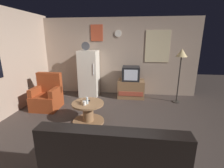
{
  "coord_description": "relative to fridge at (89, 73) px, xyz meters",
  "views": [
    {
      "loc": [
        0.51,
        -3.07,
        1.88
      ],
      "look_at": [
        0.01,
        0.9,
        0.75
      ],
      "focal_mm": 26.17,
      "sensor_mm": 36.0,
      "label": 1
    }
  ],
  "objects": [
    {
      "name": "standing_lamp",
      "position": [
        2.78,
        -0.28,
        0.6
      ],
      "size": [
        0.32,
        0.32,
        1.59
      ],
      "color": "#332D28",
      "rests_on": "ground_plane"
    },
    {
      "name": "crt_tv",
      "position": [
        1.37,
        -0.04,
        0.04
      ],
      "size": [
        0.54,
        0.51,
        0.44
      ],
      "color": "black",
      "rests_on": "tv_stand"
    },
    {
      "name": "remote_control",
      "position": [
        0.39,
        -1.74,
        -0.26
      ],
      "size": [
        0.16,
        0.09,
        0.02
      ],
      "primitive_type": "cube",
      "rotation": [
        0.0,
        0.0,
        0.33
      ],
      "color": "black",
      "rests_on": "coffee_table"
    },
    {
      "name": "wine_glass",
      "position": [
        0.45,
        -1.88,
        -0.2
      ],
      "size": [
        0.05,
        0.05,
        0.15
      ],
      "primitive_type": "cylinder",
      "color": "silver",
      "rests_on": "coffee_table"
    },
    {
      "name": "fridge",
      "position": [
        0.0,
        0.0,
        0.0
      ],
      "size": [
        0.6,
        0.62,
        1.77
      ],
      "color": "silver",
      "rests_on": "ground_plane"
    },
    {
      "name": "coffee_table",
      "position": [
        0.44,
        -1.82,
        -0.51
      ],
      "size": [
        0.72,
        0.72,
        0.48
      ],
      "color": "#8E6642",
      "rests_on": "ground_plane"
    },
    {
      "name": "mug_ceramic_tan",
      "position": [
        0.32,
        -1.84,
        -0.23
      ],
      "size": [
        0.08,
        0.08,
        0.09
      ],
      "primitive_type": "cylinder",
      "color": "tan",
      "rests_on": "coffee_table"
    },
    {
      "name": "wall_with_art",
      "position": [
        0.91,
        0.38,
        0.51
      ],
      "size": [
        5.2,
        0.12,
        2.52
      ],
      "color": "tan",
      "rests_on": "ground_plane"
    },
    {
      "name": "armchair",
      "position": [
        -0.89,
        -1.17,
        -0.42
      ],
      "size": [
        0.68,
        0.68,
        0.96
      ],
      "color": "maroon",
      "rests_on": "ground_plane"
    },
    {
      "name": "ground_plane",
      "position": [
        0.9,
        -2.07,
        -0.75
      ],
      "size": [
        12.0,
        12.0,
        0.0
      ],
      "primitive_type": "plane",
      "color": "#3D332D"
    },
    {
      "name": "tv_stand",
      "position": [
        1.39,
        -0.04,
        -0.47
      ],
      "size": [
        0.84,
        0.53,
        0.58
      ],
      "color": "#8E6642",
      "rests_on": "ground_plane"
    },
    {
      "name": "mug_ceramic_white",
      "position": [
        0.41,
        -1.95,
        -0.23
      ],
      "size": [
        0.08,
        0.08,
        0.09
      ],
      "primitive_type": "cylinder",
      "color": "silver",
      "rests_on": "coffee_table"
    },
    {
      "name": "couch",
      "position": [
        1.21,
        -3.37,
        -0.44
      ],
      "size": [
        1.7,
        0.8,
        0.92
      ],
      "color": "black",
      "rests_on": "ground_plane"
    }
  ]
}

